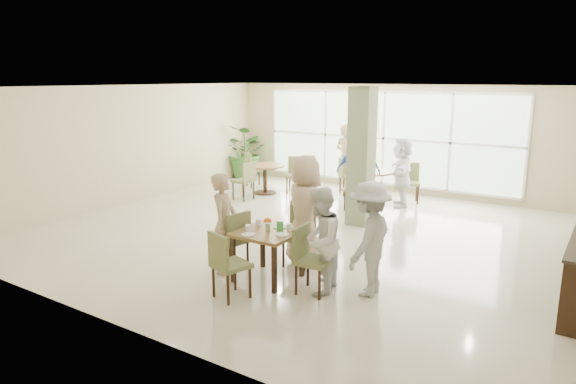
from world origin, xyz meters
The scene contains 19 objects.
ground centered at (0.00, 0.00, 0.00)m, with size 10.00×10.00×0.00m, color beige.
room_shell centered at (0.00, 0.00, 1.70)m, with size 10.00×10.00×10.00m.
window_bank centered at (-0.50, 4.46, 1.40)m, with size 7.00×0.04×7.00m.
column centered at (0.40, 1.20, 1.40)m, with size 0.45×0.45×2.80m, color #666F4D.
main_table centered at (0.55, -2.28, 0.65)m, with size 0.87×0.87×0.75m.
round_table_left centered at (-2.91, 2.46, 0.56)m, with size 1.04×1.04×0.75m.
round_table_right centered at (-0.22, 3.15, 0.55)m, with size 1.00×1.00×0.75m.
chairs_main_table centered at (0.58, -2.30, 0.47)m, with size 2.06×2.09×0.95m.
chairs_table_left centered at (-2.94, 2.48, 0.47)m, with size 1.97×1.94×0.95m.
chairs_table_right centered at (-0.21, 3.09, 0.47)m, with size 2.23×1.93×0.95m.
tabletop_clutter centered at (0.54, -2.26, 0.81)m, with size 0.72×0.76×0.21m.
potted_plant centered at (-4.61, 3.89, 0.80)m, with size 1.44×1.44×1.60m, color #316227.
teen_left centered at (-0.21, -2.37, 0.78)m, with size 0.57×0.37×1.56m, color tan.
teen_far centered at (0.64, -1.38, 0.89)m, with size 0.87×0.48×1.79m, color tan.
teen_right centered at (1.43, -2.26, 0.76)m, with size 0.74×0.58×1.52m, color white.
teen_standing centered at (2.03, -1.94, 0.81)m, with size 1.04×0.60×1.61m, color #ADADAF.
adult_a centered at (-0.20, 2.35, 0.87)m, with size 1.01×0.58×1.73m, color #4676D2.
adult_b centered at (0.55, 3.14, 0.81)m, with size 1.51×0.65×1.62m, color white.
adult_standing centered at (-1.24, 3.78, 0.90)m, with size 0.66×0.43×1.80m, color tan.
Camera 1 is at (4.78, -8.19, 2.98)m, focal length 32.00 mm.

